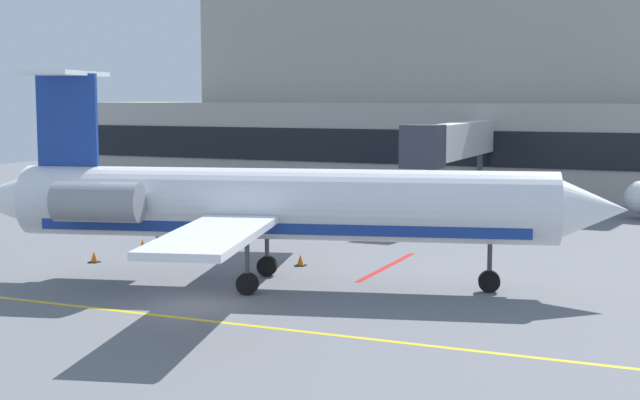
{
  "coord_description": "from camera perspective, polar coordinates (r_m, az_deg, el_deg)",
  "views": [
    {
      "loc": [
        17.64,
        -29.41,
        7.99
      ],
      "look_at": [
        0.39,
        10.6,
        3.0
      ],
      "focal_mm": 50.66,
      "sensor_mm": 36.0,
      "label": 1
    }
  ],
  "objects": [
    {
      "name": "regional_jet",
      "position": [
        38.1,
        -3.11,
        -0.27
      ],
      "size": [
        28.37,
        21.41,
        9.09
      ],
      "color": "white",
      "rests_on": "ground"
    },
    {
      "name": "terminal_building",
      "position": [
        79.01,
        7.75,
        5.94
      ],
      "size": [
        69.8,
        12.49,
        18.55
      ],
      "color": "#ADA89E",
      "rests_on": "ground"
    },
    {
      "name": "jet_bridge_west",
      "position": [
        62.11,
        8.39,
        3.63
      ],
      "size": [
        2.4,
        17.52,
        6.3
      ],
      "color": "silver",
      "rests_on": "ground"
    },
    {
      "name": "safety_cone_bravo",
      "position": [
        48.44,
        -11.15,
        -2.79
      ],
      "size": [
        0.47,
        0.47,
        0.55
      ],
      "color": "orange",
      "rests_on": "ground"
    },
    {
      "name": "ground",
      "position": [
        35.22,
        -7.48,
        -6.72
      ],
      "size": [
        120.0,
        120.0,
        0.11
      ],
      "color": "slate"
    },
    {
      "name": "baggage_tug",
      "position": [
        49.71,
        -7.99,
        -1.58
      ],
      "size": [
        2.62,
        3.56,
        2.32
      ],
      "color": "#19389E",
      "rests_on": "ground"
    },
    {
      "name": "safety_cone_charlie",
      "position": [
        45.16,
        -14.08,
        -3.54
      ],
      "size": [
        0.47,
        0.47,
        0.55
      ],
      "color": "orange",
      "rests_on": "ground"
    },
    {
      "name": "safety_cone_alpha",
      "position": [
        42.95,
        -1.24,
        -3.85
      ],
      "size": [
        0.47,
        0.47,
        0.55
      ],
      "color": "orange",
      "rests_on": "ground"
    },
    {
      "name": "pushback_tractor",
      "position": [
        58.05,
        -11.28,
        -0.48
      ],
      "size": [
        3.6,
        3.28,
        2.31
      ],
      "color": "#19389E",
      "rests_on": "ground"
    }
  ]
}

